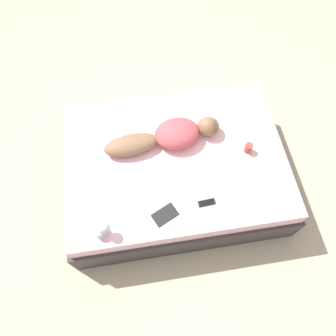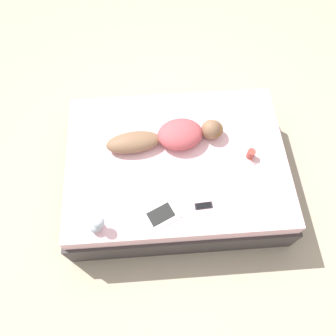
{
  "view_description": "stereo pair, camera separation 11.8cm",
  "coord_description": "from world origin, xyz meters",
  "px_view_note": "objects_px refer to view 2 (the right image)",
  "views": [
    {
      "loc": [
        1.51,
        -0.31,
        3.34
      ],
      "look_at": [
        0.13,
        -0.09,
        0.6
      ],
      "focal_mm": 35.0,
      "sensor_mm": 36.0,
      "label": 1
    },
    {
      "loc": [
        1.52,
        -0.19,
        3.34
      ],
      "look_at": [
        0.13,
        -0.09,
        0.6
      ],
      "focal_mm": 35.0,
      "sensor_mm": 36.0,
      "label": 2
    }
  ],
  "objects_px": {
    "open_magazine": "(155,205)",
    "cell_phone": "(204,206)",
    "coffee_mug": "(251,154)",
    "person": "(172,136)"
  },
  "relations": [
    {
      "from": "open_magazine",
      "to": "cell_phone",
      "type": "xyz_separation_m",
      "value": [
        0.04,
        0.44,
        0.0
      ]
    },
    {
      "from": "person",
      "to": "coffee_mug",
      "type": "xyz_separation_m",
      "value": [
        0.24,
        0.74,
        -0.04
      ]
    },
    {
      "from": "cell_phone",
      "to": "person",
      "type": "bearing_deg",
      "value": -165.55
    },
    {
      "from": "open_magazine",
      "to": "coffee_mug",
      "type": "distance_m",
      "value": 1.04
    },
    {
      "from": "open_magazine",
      "to": "coffee_mug",
      "type": "relative_size",
      "value": 4.89
    },
    {
      "from": "open_magazine",
      "to": "coffee_mug",
      "type": "height_order",
      "value": "coffee_mug"
    },
    {
      "from": "coffee_mug",
      "to": "person",
      "type": "bearing_deg",
      "value": -107.64
    },
    {
      "from": "coffee_mug",
      "to": "cell_phone",
      "type": "xyz_separation_m",
      "value": [
        0.47,
        -0.51,
        -0.05
      ]
    },
    {
      "from": "person",
      "to": "open_magazine",
      "type": "bearing_deg",
      "value": -22.76
    },
    {
      "from": "coffee_mug",
      "to": "cell_phone",
      "type": "height_order",
      "value": "coffee_mug"
    }
  ]
}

